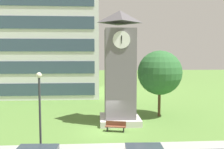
{
  "coord_description": "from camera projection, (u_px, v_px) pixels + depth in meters",
  "views": [
    {
      "loc": [
        -0.91,
        -21.72,
        6.85
      ],
      "look_at": [
        0.7,
        3.7,
        4.7
      ],
      "focal_mm": 40.58,
      "sensor_mm": 36.0,
      "label": 1
    }
  ],
  "objects": [
    {
      "name": "tree_by_building",
      "position": [
        160.0,
        73.0,
        27.16
      ],
      "size": [
        4.77,
        4.77,
        7.15
      ],
      "color": "#513823",
      "rests_on": "ground"
    },
    {
      "name": "ground_plane",
      "position": [
        107.0,
        131.0,
        22.24
      ],
      "size": [
        160.0,
        160.0,
        0.0
      ],
      "primitive_type": "plane",
      "color": "#567F38"
    },
    {
      "name": "park_bench",
      "position": [
        116.0,
        126.0,
        22.16
      ],
      "size": [
        1.86,
        0.87,
        0.88
      ],
      "color": "brown",
      "rests_on": "ground"
    },
    {
      "name": "street_lamp",
      "position": [
        40.0,
        105.0,
        16.3
      ],
      "size": [
        0.36,
        0.36,
        5.63
      ],
      "color": "#333338",
      "rests_on": "ground"
    },
    {
      "name": "office_building",
      "position": [
        51.0,
        37.0,
        43.11
      ],
      "size": [
        16.07,
        14.5,
        19.2
      ],
      "color": "silver",
      "rests_on": "ground"
    },
    {
      "name": "kerb_strip",
      "position": [
        109.0,
        147.0,
        18.47
      ],
      "size": [
        120.0,
        1.6,
        0.01
      ],
      "primitive_type": "cube",
      "color": "#9E9E99",
      "rests_on": "ground"
    },
    {
      "name": "clock_tower",
      "position": [
        120.0,
        73.0,
        24.59
      ],
      "size": [
        3.88,
        3.88,
        10.92
      ],
      "color": "slate",
      "rests_on": "ground"
    }
  ]
}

